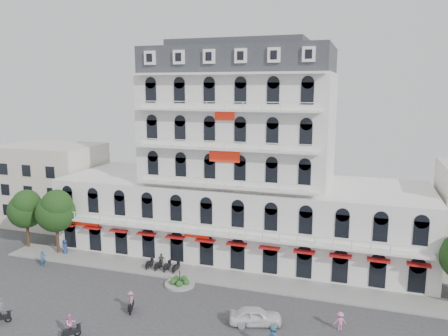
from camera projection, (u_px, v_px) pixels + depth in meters
ground at (184, 318)px, 39.17m from camera, size 120.00×120.00×0.00m
sidewalk at (216, 277)px, 47.57m from camera, size 53.00×4.00×0.16m
main_building at (240, 173)px, 54.19m from camera, size 45.00×15.00×25.80m
flank_building_west at (52, 184)px, 65.90m from camera, size 14.00×10.00×12.00m
traffic_island at (180, 283)px, 45.65m from camera, size 3.20×3.20×1.60m
parked_scooter_row at (163, 271)px, 49.33m from camera, size 4.40×1.80×1.10m
tree_west_outer at (26, 208)px, 55.42m from camera, size 4.50×4.48×7.76m
tree_west_inner at (56, 209)px, 53.37m from camera, size 4.76×4.76×8.25m
parked_car at (256, 316)px, 38.00m from camera, size 4.91×3.11×1.56m
rider_west at (0, 311)px, 38.15m from camera, size 1.49×1.12×2.35m
rider_southwest at (71, 326)px, 35.82m from camera, size 1.13×1.47×2.18m
rider_center at (131, 301)px, 40.06m from camera, size 0.90×1.64×2.04m
pedestrian_left at (65, 247)px, 53.96m from camera, size 0.99×0.70×1.91m
pedestrian_mid at (161, 261)px, 49.97m from camera, size 1.04×0.53×1.72m
pedestrian_right at (340, 321)px, 37.05m from camera, size 1.24×1.00×1.67m
pedestrian_far at (43, 259)px, 50.32m from camera, size 0.73×0.80×1.83m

